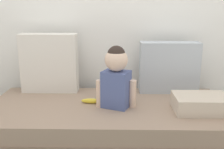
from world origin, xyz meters
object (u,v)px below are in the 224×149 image
couch (108,127)px  toddler (116,76)px  throw_pillow_left (50,63)px  folded_blanket (201,103)px  throw_pillow_right (169,67)px  banana (92,101)px

couch → toddler: 0.45m
throw_pillow_left → couch: bearing=-32.9°
throw_pillow_left → folded_blanket: (1.24, -0.46, -0.20)m
throw_pillow_left → toddler: bearing=-32.5°
throw_pillow_right → folded_blanket: throw_pillow_right is taller
couch → throw_pillow_left: bearing=147.1°
toddler → folded_blanket: 0.67m
couch → banana: 0.25m
banana → folded_blanket: 0.84m
couch → throw_pillow_right: throw_pillow_right is taller
couch → banana: size_ratio=11.52×
throw_pillow_left → banana: (0.41, -0.32, -0.24)m
couch → throw_pillow_left: 0.79m
couch → throw_pillow_right: bearing=32.9°
toddler → folded_blanket: size_ratio=1.20×
throw_pillow_right → folded_blanket: 0.52m
throw_pillow_right → toddler: bearing=-140.9°
throw_pillow_right → banana: size_ratio=3.09×
throw_pillow_left → folded_blanket: throw_pillow_left is taller
couch → throw_pillow_right: (0.54, 0.35, 0.42)m
throw_pillow_left → folded_blanket: size_ratio=1.32×
folded_blanket → throw_pillow_right: bearing=109.2°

